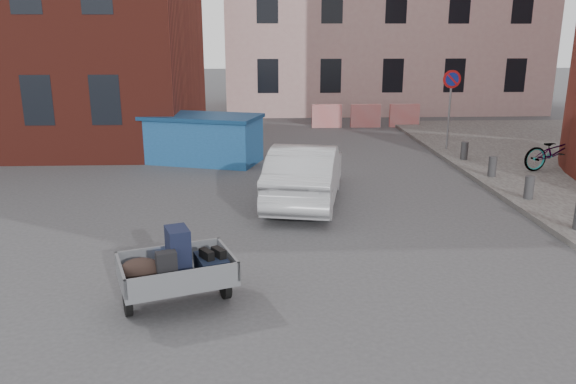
{
  "coord_description": "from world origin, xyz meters",
  "views": [
    {
      "loc": [
        -0.32,
        -9.15,
        3.88
      ],
      "look_at": [
        0.15,
        0.75,
        1.1
      ],
      "focal_mm": 35.0,
      "sensor_mm": 36.0,
      "label": 1
    }
  ],
  "objects_px": {
    "trailer": "(176,268)",
    "bicycle": "(556,151)",
    "dumpster": "(203,139)",
    "silver_car": "(305,173)"
  },
  "relations": [
    {
      "from": "trailer",
      "to": "silver_car",
      "type": "height_order",
      "value": "silver_car"
    },
    {
      "from": "silver_car",
      "to": "bicycle",
      "type": "xyz_separation_m",
      "value": [
        7.42,
        2.52,
        -0.05
      ]
    },
    {
      "from": "dumpster",
      "to": "bicycle",
      "type": "bearing_deg",
      "value": 6.32
    },
    {
      "from": "silver_car",
      "to": "bicycle",
      "type": "relative_size",
      "value": 2.09
    },
    {
      "from": "trailer",
      "to": "dumpster",
      "type": "height_order",
      "value": "dumpster"
    },
    {
      "from": "dumpster",
      "to": "trailer",
      "type": "bearing_deg",
      "value": -69.08
    },
    {
      "from": "dumpster",
      "to": "bicycle",
      "type": "height_order",
      "value": "dumpster"
    },
    {
      "from": "trailer",
      "to": "bicycle",
      "type": "relative_size",
      "value": 0.96
    },
    {
      "from": "dumpster",
      "to": "silver_car",
      "type": "xyz_separation_m",
      "value": [
        2.89,
        -4.56,
        -0.04
      ]
    },
    {
      "from": "trailer",
      "to": "dumpster",
      "type": "xyz_separation_m",
      "value": [
        -0.59,
        9.87,
        0.14
      ]
    }
  ]
}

